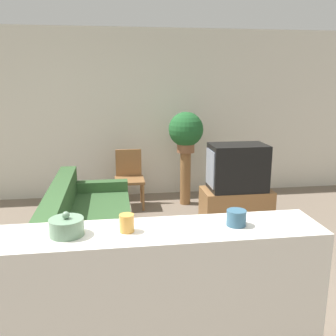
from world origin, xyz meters
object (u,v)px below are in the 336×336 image
television (237,167)px  decorative_bowl (67,227)px  couch (88,230)px  potted_plant (186,130)px  wooden_chair (129,175)px

television → decorative_bowl: 3.04m
couch → television: size_ratio=2.79×
couch → potted_plant: bearing=48.3°
wooden_chair → decorative_bowl: (-0.50, -3.44, 0.60)m
wooden_chair → potted_plant: size_ratio=1.40×
wooden_chair → couch: bearing=-108.1°
television → wooden_chair: size_ratio=0.85×
television → potted_plant: size_ratio=1.19×
couch → potted_plant: 2.27m
television → wooden_chair: 1.74m
television → wooden_chair: (-1.35, 1.04, -0.33)m
wooden_chair → potted_plant: potted_plant is taller
couch → potted_plant: potted_plant is taller
television → wooden_chair: bearing=142.3°
wooden_chair → potted_plant: 1.10m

